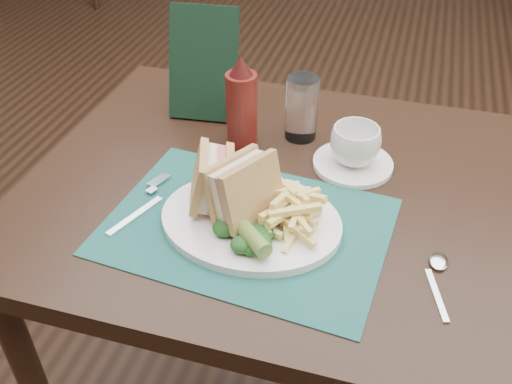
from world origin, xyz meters
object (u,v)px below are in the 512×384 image
Objects in this scene: table_main at (273,318)px; sandwich_half_a at (199,179)px; plate at (251,221)px; saucer at (353,164)px; placemat at (247,226)px; sandwich_half_b at (235,184)px; coffee_cup at (355,145)px; check_presenter at (203,64)px; drinking_glass at (302,108)px; ketchup_bottle at (242,102)px.

sandwich_half_a is at bearing -132.19° from table_main.
plate is 0.26m from saucer.
placemat is 1.51× the size of plate.
sandwich_half_b is at bearing -109.16° from table_main.
coffee_cup is at bearing 36.20° from table_main.
table_main is 0.47m from sandwich_half_a.
table_main is 0.41m from saucer.
check_presenter is at bearing 120.03° from placemat.
drinking_glass is at bearing 109.94° from sandwich_half_b.
check_presenter reaches higher than plate.
sandwich_half_a reaches higher than plate.
check_presenter reaches higher than ketchup_bottle.
plate is 0.11m from sandwich_half_a.
placemat is at bearing -97.56° from table_main.
coffee_cup is (0.23, 0.20, -0.02)m from sandwich_half_a.
sandwich_half_b reaches higher than plate.
saucer is at bearing 23.24° from sandwich_half_a.
placemat is 2.43× the size of ketchup_bottle.
table_main is 9.70× the size of coffee_cup.
table_main is at bearing -143.80° from coffee_cup.
table_main is 1.99× the size of placemat.
drinking_glass is at bearing 147.79° from coffee_cup.
sandwich_half_a is 0.30m from drinking_glass.
placemat is 4.58× the size of sandwich_half_a.
drinking_glass is (0.11, 0.28, -0.00)m from sandwich_half_a.
saucer is 0.15m from drinking_glass.
sandwich_half_a is 0.22m from ketchup_bottle.
plate is at bearing -93.48° from drinking_glass.
drinking_glass is (-0.12, 0.07, 0.02)m from coffee_cup.
check_presenter is (-0.11, 0.10, 0.02)m from ketchup_bottle.
sandwich_half_b is 0.23m from ketchup_bottle.
check_presenter is at bearing 147.28° from sandwich_half_b.
sandwich_half_b is (0.06, -0.00, 0.01)m from sandwich_half_a.
placemat is 0.40m from check_presenter.
sandwich_half_a is 0.53× the size of ketchup_bottle.
saucer is (0.14, 0.22, 0.00)m from placemat.
ketchup_bottle is 0.80× the size of check_presenter.
sandwich_half_a reaches higher than placemat.
sandwich_half_a is 0.06m from sandwich_half_b.
table_main is at bearing 86.33° from plate.
check_presenter is (-0.22, 0.04, 0.05)m from drinking_glass.
drinking_glass reaches higher than coffee_cup.
placemat is 0.26m from saucer.
sandwich_half_a is at bearing 168.88° from placemat.
table_main is 0.46m from sandwich_half_b.
placemat is at bearing -2.95° from sandwich_half_b.
check_presenter is (-0.21, 0.20, 0.49)m from table_main.
coffee_cup is at bearing 80.83° from sandwich_half_b.
sandwich_half_b is 0.49× the size of check_presenter.
plate is (0.01, 0.01, 0.01)m from placemat.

